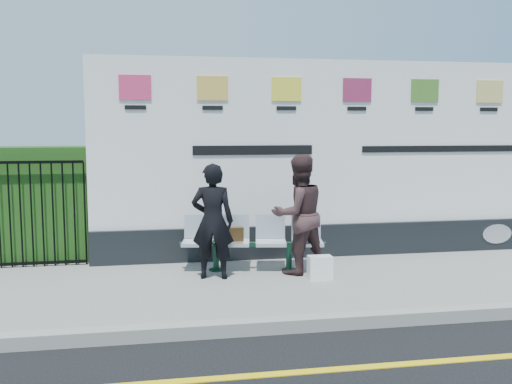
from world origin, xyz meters
TOP-DOWN VIEW (x-y plane):
  - ground at (0.00, 0.00)m, footprint 80.00×80.00m
  - pavement at (0.00, 2.50)m, footprint 14.00×3.00m
  - kerb at (0.00, 1.00)m, footprint 14.00×0.18m
  - yellow_line at (0.00, 0.00)m, footprint 14.00×0.10m
  - billboard at (0.50, 3.85)m, footprint 8.00×0.30m
  - hedge at (-4.58, 4.30)m, footprint 2.35×0.70m
  - railing at (-4.58, 3.85)m, footprint 2.05×0.06m
  - bench at (-1.23, 3.10)m, footprint 2.00×0.84m
  - woman_left at (-1.81, 2.79)m, footprint 0.61×0.46m
  - woman_right at (-0.63, 2.86)m, footprint 0.93×0.81m
  - handbag_brown at (-1.48, 3.14)m, footprint 0.26×0.14m
  - carrier_bag_white at (-0.43, 2.48)m, footprint 0.31×0.19m

SIDE VIEW (x-z plane):
  - ground at x=0.00m, z-range 0.00..0.00m
  - yellow_line at x=0.00m, z-range 0.00..0.01m
  - pavement at x=0.00m, z-range 0.00..0.12m
  - kerb at x=0.00m, z-range 0.00..0.14m
  - carrier_bag_white at x=-0.43m, z-range 0.12..0.43m
  - bench at x=-1.23m, z-range 0.12..0.54m
  - handbag_brown at x=-1.48m, z-range 0.54..0.73m
  - woman_left at x=-1.81m, z-range 0.12..1.65m
  - railing at x=-4.58m, z-range 0.12..1.66m
  - woman_right at x=-0.63m, z-range 0.12..1.74m
  - hedge at x=-4.58m, z-range 0.12..1.82m
  - billboard at x=0.50m, z-range -0.08..2.92m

